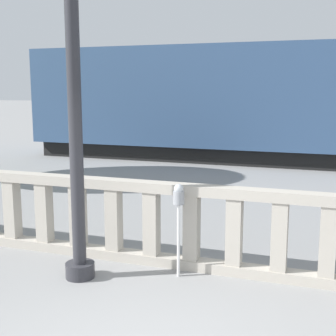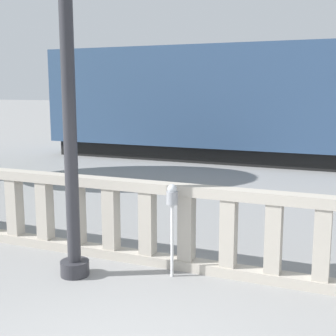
% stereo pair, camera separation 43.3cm
% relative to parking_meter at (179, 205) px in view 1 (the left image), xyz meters
% --- Properties ---
extents(balustrade, '(17.84, 0.24, 1.19)m').
position_rel_parking_meter_xyz_m(balustrade, '(0.38, 0.31, -0.39)').
color(balustrade, '#ADA599').
rests_on(balustrade, ground).
extents(parking_meter, '(0.15, 0.15, 1.26)m').
position_rel_parking_meter_xyz_m(parking_meter, '(0.00, 0.00, 0.00)').
color(parking_meter, silver).
rests_on(parking_meter, ground).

